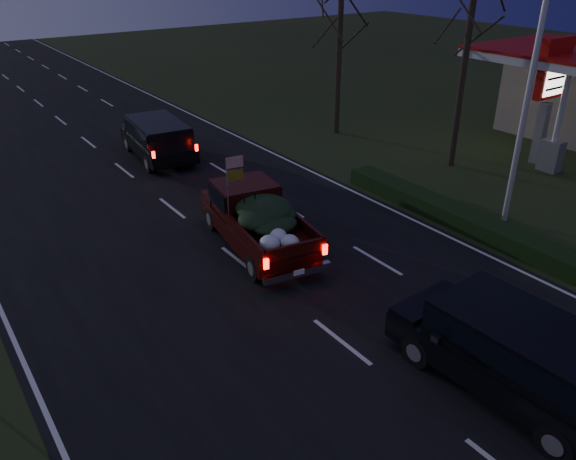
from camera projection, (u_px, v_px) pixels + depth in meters
ground at (341, 342)px, 14.20m from camera, size 120.00×120.00×0.00m
road_asphalt at (341, 342)px, 14.19m from camera, size 14.00×120.00×0.02m
hedge_row at (453, 214)px, 20.29m from camera, size 1.00×10.00×0.60m
light_pole at (533, 67)px, 18.11m from camera, size 0.50×0.90×9.16m
gas_price_pylon at (551, 80)px, 24.42m from camera, size 2.00×0.41×5.57m
gas_canopy at (559, 58)px, 25.93m from camera, size 7.10×6.10×4.88m
bare_tree_mid at (471, 18)px, 22.91m from camera, size 3.60×3.60×8.50m
bare_tree_far at (340, 31)px, 27.99m from camera, size 3.60×3.60×7.00m
pickup_truck at (257, 216)px, 18.36m from camera, size 2.92×5.74×2.87m
lead_suv at (158, 136)px, 26.06m from camera, size 2.68×5.37×1.49m
rear_suv at (520, 350)px, 12.11m from camera, size 2.62×5.44×1.54m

